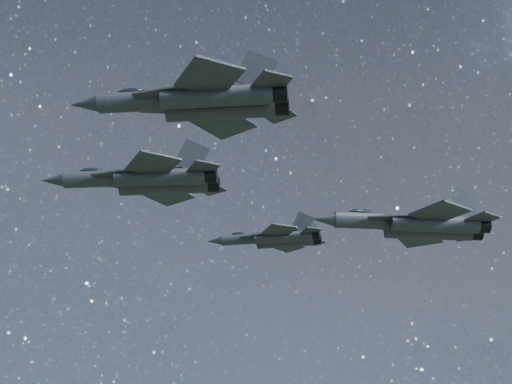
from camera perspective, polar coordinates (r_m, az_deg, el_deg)
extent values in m
cylinder|color=#2B3036|center=(83.70, -11.04, 0.95)|extent=(8.46, 3.52, 1.75)
cone|color=#2B3036|center=(85.25, -14.53, 0.82)|extent=(2.96, 2.12, 1.57)
ellipsoid|color=black|center=(84.40, -11.88, 1.44)|extent=(2.86, 1.73, 0.86)
cube|color=#2B3036|center=(82.36, -7.13, 1.05)|extent=(9.32, 3.65, 1.46)
cylinder|color=#2B3036|center=(81.07, -6.99, 1.07)|extent=(9.56, 3.76, 1.75)
cylinder|color=#2B3036|center=(83.07, -6.70, 0.43)|extent=(9.56, 3.76, 1.75)
cylinder|color=black|center=(80.25, -3.38, 1.19)|extent=(1.77, 1.89, 1.61)
cylinder|color=black|center=(82.27, -3.17, 0.54)|extent=(1.77, 1.89, 1.61)
cube|color=#2B3036|center=(81.81, -9.95, 1.35)|extent=(5.83, 3.46, 0.13)
cube|color=#2B3036|center=(84.48, -9.47, 0.49)|extent=(5.85, 1.40, 0.13)
cube|color=#2B3036|center=(78.83, -7.51, 2.02)|extent=(5.61, 5.95, 0.22)
cube|color=#2B3036|center=(85.61, -6.51, -0.17)|extent=(6.41, 6.41, 0.22)
cube|color=#2B3036|center=(79.10, -3.83, 1.77)|extent=(3.29, 3.44, 0.17)
cube|color=#2B3036|center=(83.73, -3.35, 0.27)|extent=(3.79, 3.80, 0.17)
cube|color=#2B3036|center=(81.17, -4.70, 2.59)|extent=(3.77, 1.33, 3.98)
cube|color=#2B3036|center=(83.66, -4.41, 1.75)|extent=(3.89, 0.72, 3.98)
cylinder|color=#2B3036|center=(105.62, -0.67, -3.43)|extent=(6.88, 3.58, 1.43)
cone|color=#2B3036|center=(106.54, -3.00, -3.58)|extent=(2.50, 1.94, 1.28)
ellipsoid|color=black|center=(106.07, -1.25, -3.12)|extent=(2.38, 1.63, 0.71)
cube|color=#2B3036|center=(104.81, 1.89, -3.28)|extent=(7.56, 3.77, 1.19)
cylinder|color=#2B3036|center=(103.76, 2.01, -3.31)|extent=(7.75, 3.88, 1.43)
cylinder|color=#2B3036|center=(105.47, 2.17, -3.65)|extent=(7.75, 3.88, 1.43)
cylinder|color=black|center=(103.25, 4.33, -3.15)|extent=(1.56, 1.64, 1.32)
cylinder|color=black|center=(104.96, 4.45, -3.49)|extent=(1.56, 1.64, 1.32)
cube|color=#2B3036|center=(104.14, 0.08, -3.20)|extent=(4.63, 3.27, 0.11)
cube|color=#2B3036|center=(106.43, 0.33, -3.65)|extent=(4.87, 1.68, 0.11)
cube|color=#2B3036|center=(101.82, 1.71, -2.80)|extent=(4.28, 4.62, 0.18)
cube|color=#2B3036|center=(107.61, 2.25, -3.95)|extent=(5.26, 5.19, 0.18)
cube|color=#2B3036|center=(102.24, 4.04, -2.84)|extent=(2.50, 2.65, 0.14)
cube|color=#2B3036|center=(106.17, 4.33, -3.63)|extent=(3.12, 3.10, 0.14)
cube|color=#2B3036|center=(103.82, 3.43, -2.27)|extent=(2.98, 1.42, 3.27)
cube|color=#2B3036|center=(105.95, 3.60, -2.71)|extent=(3.13, 0.94, 3.27)
cylinder|color=#2B3036|center=(65.56, -7.97, 6.57)|extent=(8.15, 3.57, 1.68)
cone|color=#2B3036|center=(66.91, -12.31, 6.25)|extent=(2.88, 2.09, 1.51)
ellipsoid|color=black|center=(66.27, -9.03, 7.10)|extent=(2.76, 1.72, 0.83)
cube|color=#2B3036|center=(64.52, -3.09, 6.83)|extent=(8.97, 3.71, 1.40)
cylinder|color=#2B3036|center=(63.29, -2.86, 6.96)|extent=(9.19, 3.83, 1.68)
cylinder|color=#2B3036|center=(65.14, -2.58, 6.01)|extent=(9.19, 3.83, 1.68)
cylinder|color=black|center=(62.81, 1.66, 7.20)|extent=(1.74, 1.85, 1.55)
cylinder|color=black|center=(64.67, 1.80, 6.23)|extent=(1.74, 1.85, 1.55)
cube|color=#2B3036|center=(63.87, -6.57, 7.23)|extent=(5.58, 3.45, 0.13)
cube|color=#2B3036|center=(66.33, -6.05, 5.95)|extent=(5.66, 1.48, 0.13)
cube|color=#2B3036|center=(61.25, -3.41, 8.35)|extent=(5.33, 5.67, 0.22)
cube|color=#2B3036|center=(67.51, -2.45, 5.08)|extent=(6.18, 6.17, 0.22)
cube|color=#2B3036|center=(61.75, 1.15, 8.01)|extent=(3.13, 3.27, 0.16)
cube|color=#2B3036|center=(66.02, 1.51, 5.77)|extent=(3.66, 3.66, 0.16)
cube|color=#2B3036|center=(63.79, -0.05, 8.82)|extent=(3.60, 1.37, 3.84)
cube|color=#2B3036|center=(66.07, 0.19, 7.58)|extent=(3.73, 0.78, 3.84)
cylinder|color=#2B3036|center=(86.06, 8.53, -2.09)|extent=(8.56, 2.24, 1.79)
cone|color=#2B3036|center=(84.96, 4.92, -1.98)|extent=(2.83, 1.75, 1.60)
ellipsoid|color=black|center=(86.07, 7.61, -1.53)|extent=(2.79, 1.35, 0.88)
cube|color=#2B3036|center=(87.61, 12.33, -2.23)|extent=(9.47, 2.22, 1.49)
cylinder|color=#2B3036|center=(86.55, 12.86, -2.28)|extent=(9.71, 2.30, 1.79)
cylinder|color=#2B3036|center=(88.58, 12.43, -2.82)|extent=(9.71, 2.30, 1.79)
cylinder|color=black|center=(88.29, 16.12, -2.36)|extent=(1.58, 1.73, 1.65)
cylinder|color=black|center=(90.29, 15.63, -2.88)|extent=(1.58, 1.73, 1.65)
cube|color=#2B3036|center=(85.13, 10.12, -1.83)|extent=(6.09, 2.67, 0.14)
cube|color=#2B3036|center=(87.91, 9.62, -2.58)|extent=(6.07, 2.07, 0.14)
cube|color=#2B3036|center=(84.14, 13.24, -1.45)|extent=(6.19, 6.42, 0.23)
cube|color=#2B3036|center=(91.05, 11.79, -3.29)|extent=(6.39, 6.53, 0.23)
cube|color=#2B3036|center=(86.92, 16.16, -1.85)|extent=(3.65, 3.75, 0.17)
cube|color=#2B3036|center=(91.51, 15.03, -3.07)|extent=(3.77, 3.84, 0.17)
cube|color=#2B3036|center=(88.15, 14.85, -0.94)|extent=(3.97, 0.72, 4.08)
cube|color=#2B3036|center=(90.64, 14.27, -1.64)|extent=(3.99, 0.56, 4.08)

